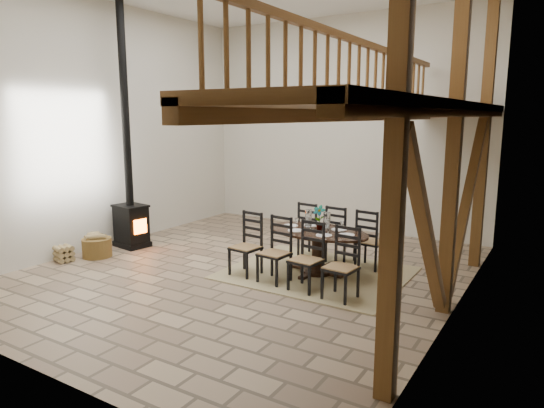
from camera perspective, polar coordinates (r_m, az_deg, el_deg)
The scene contains 7 objects.
ground at distance 8.69m, azimuth -3.03°, elevation -7.89°, with size 8.00×8.00×0.00m, color tan.
room_shell at distance 7.64m, azimuth 4.28°, elevation 12.56°, with size 7.02×8.02×5.01m.
rug at distance 8.59m, azimuth 5.27°, elevation -8.06°, with size 3.00×2.50×0.02m, color tan.
dining_table at distance 8.41m, azimuth 4.99°, elevation -5.72°, with size 2.34×2.26×1.20m.
wood_stove at distance 10.47m, azimuth -16.40°, elevation 1.14°, with size 0.76×0.63×5.00m.
log_basket at distance 10.08m, azimuth -19.90°, elevation -4.74°, with size 0.56×0.56×0.46m.
log_stack at distance 9.98m, azimuth -23.29°, elevation -5.41°, with size 0.36×0.36×0.31m.
Camera 1 is at (4.72, -6.77, 2.72)m, focal length 32.00 mm.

